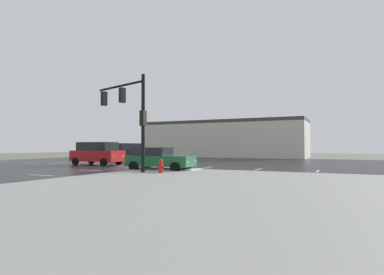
{
  "coord_description": "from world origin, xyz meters",
  "views": [
    {
      "loc": [
        15.58,
        -22.64,
        1.66
      ],
      "look_at": [
        1.96,
        5.82,
        2.56
      ],
      "focal_mm": 29.72,
      "sensor_mm": 36.0,
      "label": 1
    }
  ],
  "objects_px": {
    "suv_red": "(97,153)",
    "sedan_green": "(158,158)",
    "traffic_signal_mast": "(130,108)",
    "suv_black": "(126,151)",
    "fire_hydrant": "(161,166)"
  },
  "relations": [
    {
      "from": "suv_red",
      "to": "sedan_green",
      "type": "bearing_deg",
      "value": -21.81
    },
    {
      "from": "traffic_signal_mast",
      "to": "sedan_green",
      "type": "distance_m",
      "value": 3.94
    },
    {
      "from": "suv_black",
      "to": "suv_red",
      "type": "distance_m",
      "value": 10.06
    },
    {
      "from": "fire_hydrant",
      "to": "suv_black",
      "type": "height_order",
      "value": "suv_black"
    },
    {
      "from": "traffic_signal_mast",
      "to": "sedan_green",
      "type": "relative_size",
      "value": 1.26
    },
    {
      "from": "sedan_green",
      "to": "suv_black",
      "type": "height_order",
      "value": "suv_black"
    },
    {
      "from": "sedan_green",
      "to": "suv_red",
      "type": "height_order",
      "value": "suv_red"
    },
    {
      "from": "traffic_signal_mast",
      "to": "fire_hydrant",
      "type": "bearing_deg",
      "value": -168.55
    },
    {
      "from": "suv_black",
      "to": "suv_red",
      "type": "relative_size",
      "value": 1.02
    },
    {
      "from": "sedan_green",
      "to": "fire_hydrant",
      "type": "bearing_deg",
      "value": -58.08
    },
    {
      "from": "suv_black",
      "to": "fire_hydrant",
      "type": "bearing_deg",
      "value": -132.02
    },
    {
      "from": "traffic_signal_mast",
      "to": "fire_hydrant",
      "type": "xyz_separation_m",
      "value": [
        2.39,
        -0.23,
        -3.49
      ]
    },
    {
      "from": "traffic_signal_mast",
      "to": "sedan_green",
      "type": "xyz_separation_m",
      "value": [
        0.69,
        2.24,
        -3.17
      ]
    },
    {
      "from": "fire_hydrant",
      "to": "suv_red",
      "type": "bearing_deg",
      "value": 149.4
    },
    {
      "from": "traffic_signal_mast",
      "to": "fire_hydrant",
      "type": "distance_m",
      "value": 4.24
    }
  ]
}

